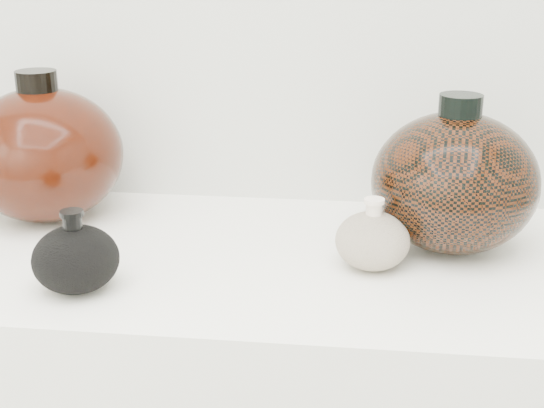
# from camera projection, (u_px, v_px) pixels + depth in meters

# --- Properties ---
(room) EXTENTS (3.04, 2.42, 2.64)m
(room) POSITION_uv_depth(u_px,v_px,m) (10.00, 19.00, 0.33)
(room) COLOR slate
(room) RESTS_ON ground
(black_gourd_vase) EXTENTS (0.13, 0.13, 0.11)m
(black_gourd_vase) POSITION_uv_depth(u_px,v_px,m) (76.00, 258.00, 0.97)
(black_gourd_vase) COLOR black
(black_gourd_vase) RESTS_ON display_counter
(cream_gourd_vase) EXTENTS (0.11, 0.11, 0.10)m
(cream_gourd_vase) POSITION_uv_depth(u_px,v_px,m) (372.00, 240.00, 1.04)
(cream_gourd_vase) COLOR beige
(cream_gourd_vase) RESTS_ON display_counter
(left_round_pot) EXTENTS (0.32, 0.32, 0.24)m
(left_round_pot) POSITION_uv_depth(u_px,v_px,m) (44.00, 154.00, 1.21)
(left_round_pot) COLOR black
(left_round_pot) RESTS_ON display_counter
(right_round_pot) EXTENTS (0.26, 0.26, 0.23)m
(right_round_pot) POSITION_uv_depth(u_px,v_px,m) (454.00, 182.00, 1.09)
(right_round_pot) COLOR black
(right_round_pot) RESTS_ON display_counter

